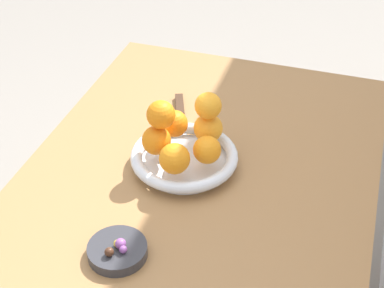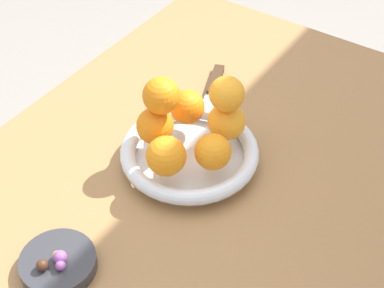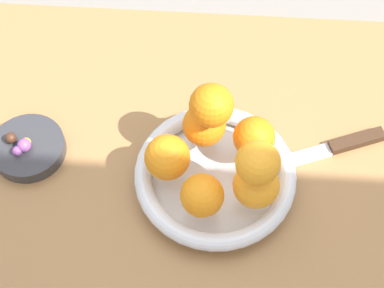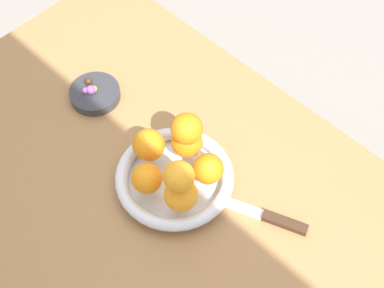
% 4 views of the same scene
% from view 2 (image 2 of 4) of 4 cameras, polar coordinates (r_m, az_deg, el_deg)
% --- Properties ---
extents(dining_table, '(1.10, 0.76, 0.74)m').
position_cam_2_polar(dining_table, '(1.05, 0.22, -7.33)').
color(dining_table, '#9E7042').
rests_on(dining_table, ground_plane).
extents(fruit_bowl, '(0.24, 0.24, 0.04)m').
position_cam_2_polar(fruit_bowl, '(1.01, -0.24, -0.94)').
color(fruit_bowl, silver).
rests_on(fruit_bowl, dining_table).
extents(candy_dish, '(0.11, 0.11, 0.02)m').
position_cam_2_polar(candy_dish, '(0.89, -12.85, -11.22)').
color(candy_dish, '#333338').
rests_on(candy_dish, dining_table).
extents(orange_0, '(0.06, 0.06, 0.06)m').
position_cam_2_polar(orange_0, '(0.99, 3.40, 2.17)').
color(orange_0, orange).
rests_on(orange_0, fruit_bowl).
extents(orange_1, '(0.06, 0.06, 0.06)m').
position_cam_2_polar(orange_1, '(1.02, -0.46, 3.61)').
color(orange_1, orange).
rests_on(orange_1, fruit_bowl).
extents(orange_2, '(0.06, 0.06, 0.06)m').
position_cam_2_polar(orange_2, '(0.98, -3.60, 1.76)').
color(orange_2, orange).
rests_on(orange_2, fruit_bowl).
extents(orange_3, '(0.07, 0.07, 0.07)m').
position_cam_2_polar(orange_3, '(0.93, -2.53, -1.17)').
color(orange_3, orange).
rests_on(orange_3, fruit_bowl).
extents(orange_4, '(0.06, 0.06, 0.06)m').
position_cam_2_polar(orange_4, '(0.94, 2.04, -0.75)').
color(orange_4, orange).
rests_on(orange_4, fruit_bowl).
extents(orange_5, '(0.06, 0.06, 0.06)m').
position_cam_2_polar(orange_5, '(0.95, 3.38, 4.89)').
color(orange_5, orange).
rests_on(orange_5, orange_0).
extents(orange_6, '(0.06, 0.06, 0.06)m').
position_cam_2_polar(orange_6, '(0.94, -3.00, 4.70)').
color(orange_6, orange).
rests_on(orange_6, orange_2).
extents(candy_ball_0, '(0.01, 0.01, 0.01)m').
position_cam_2_polar(candy_ball_0, '(0.87, -12.64, -11.44)').
color(candy_ball_0, '#8C4C99').
rests_on(candy_ball_0, candy_dish).
extents(candy_ball_1, '(0.02, 0.02, 0.02)m').
position_cam_2_polar(candy_ball_1, '(0.87, -14.33, -11.32)').
color(candy_ball_1, '#472819').
rests_on(candy_ball_1, candy_dish).
extents(candy_ball_2, '(0.02, 0.02, 0.02)m').
position_cam_2_polar(candy_ball_2, '(0.88, -12.92, -10.52)').
color(candy_ball_2, gold).
rests_on(candy_ball_2, candy_dish).
extents(candy_ball_3, '(0.02, 0.02, 0.02)m').
position_cam_2_polar(candy_ball_3, '(0.87, -12.68, -10.66)').
color(candy_ball_3, '#8C4C99').
rests_on(candy_ball_3, candy_dish).
extents(knife, '(0.25, 0.11, 0.01)m').
position_cam_2_polar(knife, '(1.14, 1.70, 4.31)').
color(knife, '#3F2819').
rests_on(knife, dining_table).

